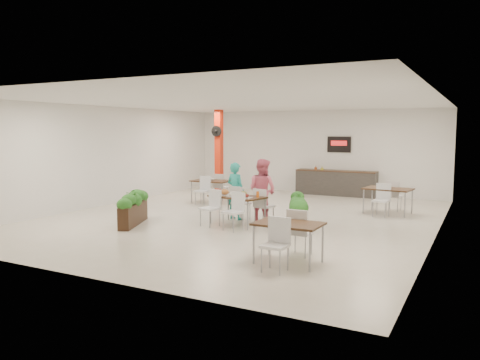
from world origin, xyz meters
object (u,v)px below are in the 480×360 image
object	(u,v)px
planter_left	(133,206)
side_table_a	(212,184)
side_table_c	(288,229)
diner_woman	(262,191)
side_table_b	(388,192)
diner_man	(236,191)
planter_right	(298,208)
red_column	(219,151)
service_counter	(336,182)
main_table	(237,200)

from	to	relation	value
planter_left	side_table_a	bearing A→B (deg)	92.41
planter_left	side_table_c	xyz separation A→B (m)	(4.86, -1.44, 0.13)
diner_woman	side_table_b	xyz separation A→B (m)	(2.72, 2.84, -0.20)
diner_man	planter_right	distance (m)	1.91
diner_woman	side_table_a	bearing A→B (deg)	-24.26
planter_left	red_column	bearing A→B (deg)	98.89
service_counter	side_table_b	bearing A→B (deg)	-52.06
main_table	diner_woman	world-z (taller)	diner_woman
diner_man	side_table_b	size ratio (longest dim) A/B	0.94
diner_man	planter_left	world-z (taller)	diner_man
diner_man	planter_left	bearing A→B (deg)	57.36
diner_woman	side_table_b	size ratio (longest dim) A/B	1.01
red_column	side_table_b	world-z (taller)	red_column
main_table	planter_right	world-z (taller)	main_table
planter_left	side_table_b	world-z (taller)	side_table_b
service_counter	side_table_c	xyz separation A→B (m)	(1.80, -9.31, 0.13)
planter_left	planter_right	bearing A→B (deg)	23.65
main_table	side_table_a	size ratio (longest dim) A/B	1.15
main_table	planter_left	bearing A→B (deg)	-152.75
red_column	diner_man	size ratio (longest dim) A/B	2.05
service_counter	side_table_b	size ratio (longest dim) A/B	1.81
side_table_b	diner_man	bearing A→B (deg)	-134.11
red_column	diner_woman	bearing A→B (deg)	-47.88
side_table_a	red_column	bearing A→B (deg)	113.24
main_table	side_table_c	distance (m)	3.65
service_counter	diner_man	xyz separation A→B (m)	(-1.07, -5.99, 0.29)
service_counter	planter_left	xyz separation A→B (m)	(-3.06, -7.87, 0.00)
main_table	diner_woman	bearing A→B (deg)	57.81
diner_man	diner_woman	size ratio (longest dim) A/B	0.93
diner_woman	side_table_b	distance (m)	3.94
planter_left	side_table_c	world-z (taller)	side_table_c
diner_man	side_table_c	world-z (taller)	diner_man
service_counter	side_table_a	bearing A→B (deg)	-131.60
red_column	service_counter	distance (m)	4.56
main_table	side_table_a	distance (m)	3.94
diner_woman	planter_left	bearing A→B (deg)	47.97
diner_woman	planter_left	size ratio (longest dim) A/B	1.01
red_column	side_table_c	bearing A→B (deg)	-52.08
side_table_c	main_table	bearing A→B (deg)	133.72
service_counter	side_table_c	distance (m)	9.48
diner_woman	planter_right	xyz separation A→B (m)	(1.08, -0.18, -0.36)
diner_man	side_table_b	world-z (taller)	diner_man
diner_man	side_table_c	size ratio (longest dim) A/B	0.96
service_counter	side_table_a	distance (m)	4.88
service_counter	planter_right	bearing A→B (deg)	-82.53
service_counter	side_table_a	size ratio (longest dim) A/B	1.85
planter_left	side_table_c	bearing A→B (deg)	-16.54
main_table	side_table_c	bearing A→B (deg)	-47.08
red_column	diner_woman	xyz separation A→B (m)	(3.73, -4.12, -0.80)
planter_right	diner_woman	bearing A→B (deg)	170.33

